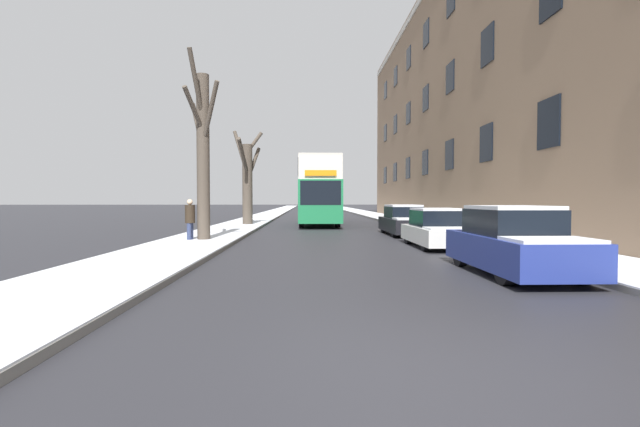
% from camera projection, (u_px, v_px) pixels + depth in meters
% --- Properties ---
extents(ground_plane, '(320.00, 320.00, 0.00)m').
position_uv_depth(ground_plane, '(459.00, 371.00, 4.19)').
color(ground_plane, '#28282D').
extents(sidewalk_left, '(3.01, 130.00, 0.16)m').
position_uv_depth(sidewalk_left, '(275.00, 212.00, 56.97)').
color(sidewalk_left, slate).
rests_on(sidewalk_left, ground).
extents(sidewalk_right, '(3.01, 130.00, 0.16)m').
position_uv_depth(sidewalk_right, '(361.00, 212.00, 57.32)').
color(sidewalk_right, slate).
rests_on(sidewalk_right, ground).
extents(terrace_facade_right, '(9.10, 48.80, 17.59)m').
position_uv_depth(terrace_facade_right, '(503.00, 95.00, 28.80)').
color(terrace_facade_right, '#8C7056').
rests_on(terrace_facade_right, ground).
extents(bare_tree_left_0, '(1.63, 2.46, 7.21)m').
position_uv_depth(bare_tree_left_0, '(203.00, 152.00, 16.53)').
color(bare_tree_left_0, '#4C4238').
rests_on(bare_tree_left_0, ground).
extents(bare_tree_left_1, '(2.08, 3.83, 6.24)m').
position_uv_depth(bare_tree_left_1, '(247.00, 180.00, 27.23)').
color(bare_tree_left_1, '#4C4238').
rests_on(bare_tree_left_1, ground).
extents(double_decker_bus, '(2.60, 10.87, 4.38)m').
position_uv_depth(double_decker_bus, '(318.00, 189.00, 29.57)').
color(double_decker_bus, '#1E7A47').
rests_on(double_decker_bus, ground).
extents(parked_car_0, '(1.78, 4.05, 1.55)m').
position_uv_depth(parked_car_0, '(514.00, 243.00, 9.67)').
color(parked_car_0, navy).
rests_on(parked_car_0, ground).
extents(parked_car_1, '(1.80, 3.92, 1.39)m').
position_uv_depth(parked_car_1, '(438.00, 229.00, 15.27)').
color(parked_car_1, silver).
rests_on(parked_car_1, ground).
extents(parked_car_2, '(1.72, 4.46, 1.46)m').
position_uv_depth(parked_car_2, '(404.00, 221.00, 20.67)').
color(parked_car_2, black).
rests_on(parked_car_2, ground).
extents(pedestrian_left_sidewalk, '(0.37, 0.37, 1.72)m').
position_uv_depth(pedestrian_left_sidewalk, '(190.00, 219.00, 16.50)').
color(pedestrian_left_sidewalk, navy).
rests_on(pedestrian_left_sidewalk, ground).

